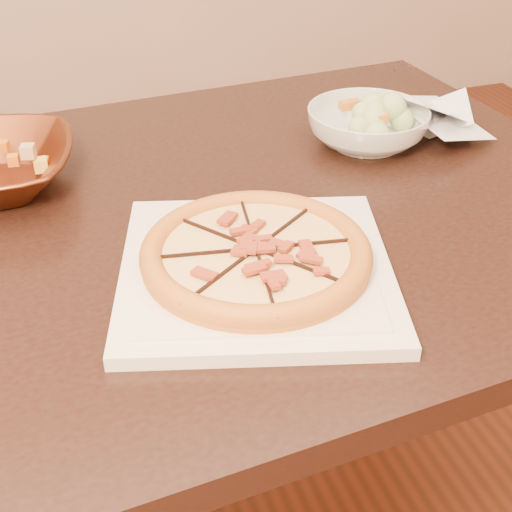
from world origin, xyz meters
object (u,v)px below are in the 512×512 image
object	(u,v)px
dining_table	(156,279)
plate	(256,269)
salad_bowl	(367,127)
pizza	(256,253)

from	to	relation	value
dining_table	plate	world-z (taller)	plate
dining_table	salad_bowl	bearing A→B (deg)	18.50
plate	salad_bowl	bearing A→B (deg)	45.94
dining_table	pizza	xyz separation A→B (m)	(0.10, -0.17, 0.13)
dining_table	salad_bowl	size ratio (longest dim) A/B	7.33
plate	salad_bowl	xyz separation A→B (m)	(0.30, 0.31, 0.02)
plate	pizza	xyz separation A→B (m)	(-0.00, 0.00, 0.02)
salad_bowl	pizza	bearing A→B (deg)	-134.06
dining_table	plate	size ratio (longest dim) A/B	3.64
plate	salad_bowl	size ratio (longest dim) A/B	2.01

